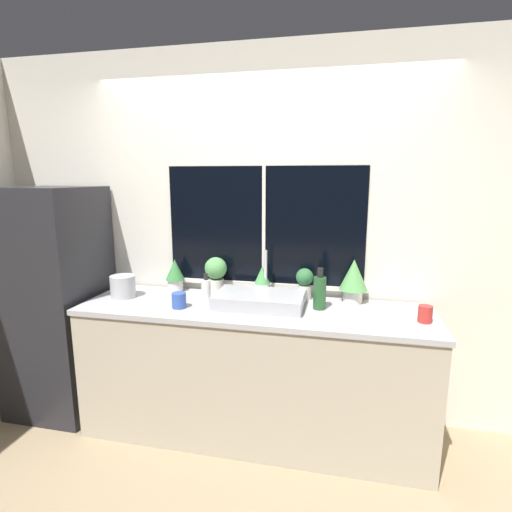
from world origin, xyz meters
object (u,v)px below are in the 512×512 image
object	(u,v)px
bottle_tall	(320,292)
potted_plant_center	(262,282)
refrigerator	(57,301)
soap_bottle	(206,290)
potted_plant_far_left	(175,274)
potted_plant_right	(304,282)
sink	(260,300)
potted_plant_left	(216,273)
mug_blue	(179,300)
mug_red	(425,314)
kettle	(123,286)
potted_plant_far_right	(354,278)

from	to	relation	value
bottle_tall	potted_plant_center	bearing A→B (deg)	155.77
refrigerator	soap_bottle	world-z (taller)	refrigerator
potted_plant_far_left	potted_plant_right	world-z (taller)	potted_plant_far_left
sink	bottle_tall	size ratio (longest dim) A/B	2.14
refrigerator	potted_plant_center	xyz separation A→B (m)	(1.55, 0.23, 0.18)
potted_plant_left	mug_blue	size ratio (longest dim) A/B	2.69
bottle_tall	mug_blue	bearing A→B (deg)	-168.86
potted_plant_left	refrigerator	bearing A→B (deg)	-169.23
refrigerator	mug_red	size ratio (longest dim) A/B	16.78
soap_bottle	mug_blue	size ratio (longest dim) A/B	1.97
sink	potted_plant_right	bearing A→B (deg)	38.69
refrigerator	bottle_tall	bearing A→B (deg)	1.08
potted_plant_center	soap_bottle	distance (m)	0.41
potted_plant_center	bottle_tall	distance (m)	0.47
soap_bottle	mug_red	distance (m)	1.42
potted_plant_far_left	potted_plant_left	xyz separation A→B (m)	(0.33, 0.00, 0.02)
sink	kettle	distance (m)	1.01
potted_plant_center	mug_blue	distance (m)	0.62
potted_plant_center	potted_plant_far_right	bearing A→B (deg)	0.00
potted_plant_left	mug_blue	distance (m)	0.41
soap_bottle	mug_red	xyz separation A→B (m)	(1.42, -0.10, -0.03)
potted_plant_far_left	potted_plant_left	size ratio (longest dim) A/B	0.89
sink	soap_bottle	world-z (taller)	sink
mug_blue	potted_plant_right	bearing A→B (deg)	25.02
potted_plant_right	bottle_tall	distance (m)	0.23
potted_plant_far_right	kettle	distance (m)	1.64
potted_plant_left	potted_plant_center	size ratio (longest dim) A/B	1.22
potted_plant_center	mug_red	world-z (taller)	potted_plant_center
potted_plant_right	refrigerator	bearing A→B (deg)	-172.99
potted_plant_center	mug_blue	xyz separation A→B (m)	(-0.49, -0.37, -0.06)
potted_plant_center	potted_plant_right	xyz separation A→B (m)	(0.31, 0.00, 0.02)
potted_plant_right	mug_red	xyz separation A→B (m)	(0.75, -0.30, -0.08)
refrigerator	potted_plant_right	bearing A→B (deg)	7.01
potted_plant_far_left	mug_blue	world-z (taller)	potted_plant_far_left
refrigerator	mug_red	world-z (taller)	refrigerator
refrigerator	potted_plant_left	size ratio (longest dim) A/B	6.22
potted_plant_far_left	bottle_tall	bearing A→B (deg)	-9.84
refrigerator	potted_plant_right	distance (m)	1.88
potted_plant_right	mug_blue	size ratio (longest dim) A/B	2.19
refrigerator	soap_bottle	distance (m)	1.20
mug_blue	mug_red	size ratio (longest dim) A/B	1.00
refrigerator	potted_plant_center	size ratio (longest dim) A/B	7.59
potted_plant_far_left	soap_bottle	bearing A→B (deg)	-32.84
potted_plant_far_left	potted_plant_center	xyz separation A→B (m)	(0.68, 0.00, -0.03)
potted_plant_center	soap_bottle	xyz separation A→B (m)	(-0.36, -0.21, -0.03)
potted_plant_center	potted_plant_far_right	distance (m)	0.64
mug_blue	mug_red	distance (m)	1.55
sink	mug_blue	bearing A→B (deg)	-164.01
potted_plant_right	sink	bearing A→B (deg)	-141.31
sink	potted_plant_center	distance (m)	0.23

